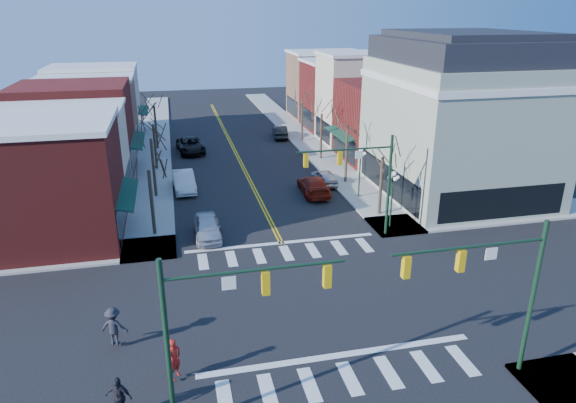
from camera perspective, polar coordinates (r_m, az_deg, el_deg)
ground at (r=28.35m, az=2.65°, el=-11.20°), size 160.00×160.00×0.00m
sidewalk_left at (r=45.69m, az=-14.85°, el=0.96°), size 3.50×70.00×0.15m
sidewalk_right at (r=48.16m, az=6.39°, el=2.55°), size 3.50×70.00×0.15m
bldg_left_brick_a at (r=37.64m, az=-25.92°, el=1.62°), size 10.00×8.50×8.00m
bldg_left_stucco_a at (r=44.98m, az=-23.91°, el=4.46°), size 10.00×7.00×7.50m
bldg_left_brick_b at (r=52.52m, az=-22.53°, el=7.35°), size 10.00×9.00×8.50m
bldg_left_tan at (r=60.58m, az=-21.35°, el=8.77°), size 10.00×7.50×7.80m
bldg_left_stucco_b at (r=68.11m, az=-20.55°, el=10.23°), size 10.00×8.00×8.20m
bldg_right_brick_a at (r=54.77m, az=11.34°, el=8.75°), size 10.00×8.50×8.00m
bldg_right_stucco at (r=61.62m, az=8.49°, el=11.17°), size 10.00×7.00×10.00m
bldg_right_brick_b at (r=68.69m, az=6.18°, el=11.60°), size 10.00×8.00×8.50m
bldg_right_tan at (r=76.18m, az=4.22°, el=12.74°), size 10.00×8.00×9.00m
victorian_corner at (r=44.95m, az=18.56°, el=8.98°), size 12.25×14.25×13.30m
traffic_mast_near_left at (r=18.82m, az=-7.73°, el=-12.54°), size 6.60×0.28×7.20m
traffic_mast_near_right at (r=22.38m, az=22.12°, el=-8.25°), size 6.60×0.28×7.20m
traffic_mast_far_right at (r=34.44m, az=8.43°, el=3.14°), size 6.60×0.28×7.20m
lamppost_corner at (r=36.95m, az=11.53°, el=1.30°), size 0.36×0.36×4.33m
lamppost_midblock at (r=42.65m, az=8.02°, el=4.14°), size 0.36×0.36×4.33m
tree_left_a at (r=36.43m, az=-14.88°, el=-0.24°), size 0.24×0.24×4.76m
tree_left_b at (r=43.98m, az=-14.71°, el=3.56°), size 0.24×0.24×5.04m
tree_left_c at (r=51.76m, az=-14.54°, el=5.83°), size 0.24×0.24×4.55m
tree_left_d at (r=59.50m, az=-14.46°, el=7.90°), size 0.24×0.24×4.90m
tree_right_a at (r=39.39m, az=10.27°, el=1.61°), size 0.24×0.24×4.62m
tree_right_b at (r=46.42m, az=6.50°, el=5.10°), size 0.24×0.24×5.18m
tree_right_c at (r=53.83m, az=3.70°, el=7.17°), size 0.24×0.24×4.83m
tree_right_d at (r=61.34m, az=1.57°, el=8.95°), size 0.24×0.24×4.97m
car_left_near at (r=35.95m, az=-8.95°, el=-2.86°), size 1.81×4.44×1.51m
car_left_mid at (r=45.64m, az=-11.48°, el=2.22°), size 2.02×5.10×1.65m
car_left_far at (r=57.85m, az=-10.77°, el=6.15°), size 3.18×5.97×1.60m
car_right_near at (r=43.93m, az=2.88°, el=1.81°), size 2.45×5.42×1.54m
car_right_mid at (r=46.41m, az=4.05°, el=2.72°), size 1.75×4.06×1.37m
car_right_far at (r=63.45m, az=-0.90°, el=7.74°), size 2.09×4.67×1.49m
pedestrian_red_a at (r=23.15m, az=-12.50°, el=-16.69°), size 0.79×0.82×1.89m
pedestrian_dark_a at (r=21.95m, az=-18.31°, el=-19.93°), size 1.14×0.79×1.80m
pedestrian_dark_b at (r=25.83m, az=-18.79°, el=-12.99°), size 1.39×1.01×1.93m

